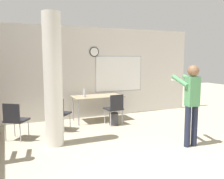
{
  "coord_description": "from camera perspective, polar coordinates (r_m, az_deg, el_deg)",
  "views": [
    {
      "loc": [
        -2.05,
        -2.37,
        1.87
      ],
      "look_at": [
        0.22,
        2.89,
        1.14
      ],
      "focal_mm": 40.0,
      "sensor_mm": 36.0,
      "label": 1
    }
  ],
  "objects": [
    {
      "name": "chair_near_pillar",
      "position": [
        6.06,
        -21.3,
        -6.18
      ],
      "size": [
        0.61,
        0.61,
        0.87
      ],
      "color": "#232328",
      "rests_on": "ground_plane"
    },
    {
      "name": "chair_table_right",
      "position": [
        6.93,
        0.59,
        -4.03
      ],
      "size": [
        0.47,
        0.47,
        0.87
      ],
      "color": "#232328",
      "rests_on": "ground_plane"
    },
    {
      "name": "waste_bin",
      "position": [
        7.02,
        0.41,
        -6.73
      ],
      "size": [
        0.26,
        0.26,
        0.34
      ],
      "color": "#38383D",
      "rests_on": "ground_plane"
    },
    {
      "name": "bottle_on_table",
      "position": [
        7.18,
        -6.37,
        -0.9
      ],
      "size": [
        0.07,
        0.07,
        0.28
      ],
      "color": "silver",
      "rests_on": "folding_table"
    },
    {
      "name": "person_playing_side",
      "position": [
        5.46,
        17.66,
        -2.09
      ],
      "size": [
        0.41,
        0.68,
        1.72
      ],
      "color": "#1E2338",
      "rests_on": "ground_plane"
    },
    {
      "name": "wall_back",
      "position": [
        7.73,
        -7.75,
        3.73
      ],
      "size": [
        8.0,
        0.15,
        2.8
      ],
      "color": "silver",
      "rests_on": "ground_plane"
    },
    {
      "name": "folding_table",
      "position": [
        7.4,
        -3.29,
        -1.87
      ],
      "size": [
        1.47,
        0.74,
        0.75
      ],
      "color": "tan",
      "rests_on": "ground_plane"
    },
    {
      "name": "chair_table_left",
      "position": [
        6.48,
        -12.02,
        -4.98
      ],
      "size": [
        0.62,
        0.62,
        0.87
      ],
      "color": "#232328",
      "rests_on": "ground_plane"
    },
    {
      "name": "support_pillar",
      "position": [
        5.36,
        -13.34,
        2.07
      ],
      "size": [
        0.39,
        0.39,
        2.8
      ],
      "color": "silver",
      "rests_on": "ground_plane"
    }
  ]
}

